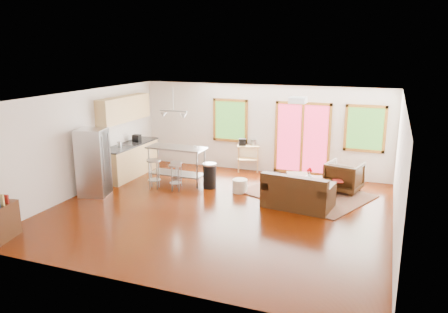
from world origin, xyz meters
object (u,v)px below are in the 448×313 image
(refrigerator, at_px, (94,162))
(armchair, at_px, (344,175))
(loveseat, at_px, (297,194))
(coffee_table, at_px, (311,180))
(island, at_px, (177,158))
(kitchen_cart, at_px, (247,149))
(rug, at_px, (306,194))
(ottoman, at_px, (297,181))

(refrigerator, bearing_deg, armchair, 8.56)
(loveseat, bearing_deg, coffee_table, 91.81)
(armchair, bearing_deg, loveseat, 74.43)
(island, height_order, kitchen_cart, island)
(coffee_table, bearing_deg, island, -173.34)
(island, relative_size, kitchen_cart, 1.60)
(kitchen_cart, bearing_deg, rug, -36.04)
(refrigerator, bearing_deg, coffee_table, 7.31)
(refrigerator, bearing_deg, loveseat, -4.30)
(loveseat, xyz_separation_m, island, (-3.49, 0.72, 0.37))
(coffee_table, height_order, armchair, armchair)
(ottoman, relative_size, refrigerator, 0.32)
(rug, height_order, kitchen_cart, kitchen_cart)
(armchair, relative_size, ottoman, 1.57)
(island, bearing_deg, armchair, 11.37)
(loveseat, bearing_deg, ottoman, 109.10)
(armchair, bearing_deg, kitchen_cart, -4.37)
(rug, xyz_separation_m, coffee_table, (0.08, 0.12, 0.33))
(armchair, xyz_separation_m, island, (-4.38, -0.88, 0.27))
(ottoman, bearing_deg, island, -166.34)
(loveseat, xyz_separation_m, coffee_table, (0.12, 1.14, 0.01))
(loveseat, relative_size, island, 1.03)
(ottoman, height_order, island, island)
(rug, height_order, refrigerator, refrigerator)
(island, bearing_deg, kitchen_cart, 51.55)
(loveseat, bearing_deg, refrigerator, -162.19)
(kitchen_cart, bearing_deg, refrigerator, -130.44)
(coffee_table, relative_size, island, 0.68)
(armchair, bearing_deg, ottoman, 18.41)
(coffee_table, distance_m, island, 3.65)
(loveseat, height_order, refrigerator, refrigerator)
(island, bearing_deg, coffee_table, 6.66)
(armchair, bearing_deg, island, 24.71)
(refrigerator, relative_size, island, 1.05)
(rug, relative_size, armchair, 3.31)
(loveseat, bearing_deg, rug, 95.59)
(coffee_table, bearing_deg, ottoman, 139.99)
(kitchen_cart, bearing_deg, coffee_table, -32.83)
(armchair, distance_m, refrigerator, 6.39)
(coffee_table, height_order, island, island)
(refrigerator, bearing_deg, ottoman, 12.60)
(armchair, distance_m, kitchen_cart, 3.09)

